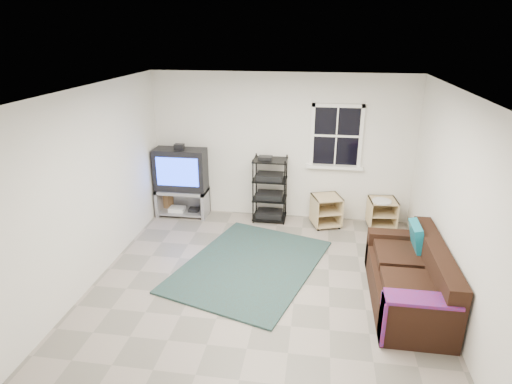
% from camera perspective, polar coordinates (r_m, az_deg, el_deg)
% --- Properties ---
extents(room, '(4.60, 4.62, 4.60)m').
position_cam_1_polar(room, '(7.52, 10.63, 6.80)').
color(room, gray).
rests_on(room, ground).
extents(tv_unit, '(0.93, 0.46, 1.36)m').
position_cam_1_polar(tv_unit, '(7.90, -9.93, 2.02)').
color(tv_unit, gray).
rests_on(tv_unit, ground).
extents(av_rack, '(0.59, 0.43, 1.18)m').
position_cam_1_polar(av_rack, '(7.66, 1.85, -0.15)').
color(av_rack, black).
rests_on(av_rack, ground).
extents(side_table_left, '(0.59, 0.59, 0.55)m').
position_cam_1_polar(side_table_left, '(7.64, 9.24, -2.28)').
color(side_table_left, '#D5BA83').
rests_on(side_table_left, ground).
extents(side_table_right, '(0.50, 0.51, 0.53)m').
position_cam_1_polar(side_table_right, '(7.79, 16.39, -2.39)').
color(side_table_right, '#D5BA83').
rests_on(side_table_right, ground).
extents(sofa, '(0.84, 1.90, 0.87)m').
position_cam_1_polar(sofa, '(5.81, 19.91, -11.10)').
color(sofa, black).
rests_on(sofa, ground).
extents(shag_rug, '(2.39, 2.82, 0.03)m').
position_cam_1_polar(shag_rug, '(6.38, -0.81, -9.74)').
color(shag_rug, '#321F16').
rests_on(shag_rug, ground).
extents(paper_bag, '(0.29, 0.23, 0.36)m').
position_cam_1_polar(paper_bag, '(8.34, -11.95, -1.29)').
color(paper_bag, olive).
rests_on(paper_bag, ground).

